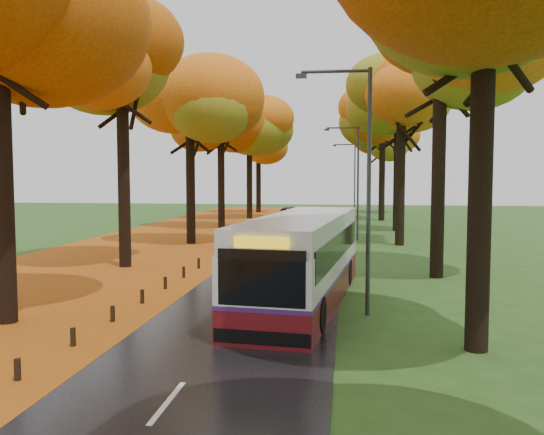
% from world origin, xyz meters
% --- Properties ---
extents(ground, '(160.00, 160.00, 0.00)m').
position_xyz_m(ground, '(0.00, 0.00, 0.00)').
color(ground, '#284C19').
rests_on(ground, ground).
extents(road, '(6.50, 90.00, 0.04)m').
position_xyz_m(road, '(0.00, 25.00, 0.02)').
color(road, black).
rests_on(road, ground).
extents(centre_line, '(0.12, 90.00, 0.01)m').
position_xyz_m(centre_line, '(0.00, 25.00, 0.04)').
color(centre_line, silver).
rests_on(centre_line, road).
extents(leaf_verge, '(12.00, 90.00, 0.02)m').
position_xyz_m(leaf_verge, '(-9.00, 25.00, 0.01)').
color(leaf_verge, '#7F3C0B').
rests_on(leaf_verge, ground).
extents(leaf_drift, '(0.90, 90.00, 0.01)m').
position_xyz_m(leaf_drift, '(-3.05, 25.00, 0.04)').
color(leaf_drift, '#B75712').
rests_on(leaf_drift, road).
extents(trees_left, '(9.20, 74.00, 13.88)m').
position_xyz_m(trees_left, '(-7.18, 27.06, 9.53)').
color(trees_left, black).
rests_on(trees_left, ground).
extents(trees_right, '(9.30, 74.20, 13.96)m').
position_xyz_m(trees_right, '(7.19, 26.91, 9.69)').
color(trees_right, black).
rests_on(trees_right, ground).
extents(bollard_row, '(0.11, 23.51, 0.52)m').
position_xyz_m(bollard_row, '(-3.70, 4.70, 0.26)').
color(bollard_row, black).
rests_on(bollard_row, ground).
extents(streetlamp_near, '(2.45, 0.18, 8.00)m').
position_xyz_m(streetlamp_near, '(3.95, 8.00, 4.71)').
color(streetlamp_near, '#333538').
rests_on(streetlamp_near, ground).
extents(streetlamp_mid, '(2.45, 0.18, 8.00)m').
position_xyz_m(streetlamp_mid, '(3.95, 30.00, 4.71)').
color(streetlamp_mid, '#333538').
rests_on(streetlamp_mid, ground).
extents(streetlamp_far, '(2.45, 0.18, 8.00)m').
position_xyz_m(streetlamp_far, '(3.95, 52.00, 4.71)').
color(streetlamp_far, '#333538').
rests_on(streetlamp_far, ground).
extents(bus, '(3.92, 12.00, 3.10)m').
position_xyz_m(bus, '(1.95, 9.54, 1.66)').
color(bus, '#5B0E14').
rests_on(bus, road).
extents(car_white, '(1.75, 4.32, 1.47)m').
position_xyz_m(car_white, '(-2.35, 30.21, 0.77)').
color(car_white, silver).
rests_on(car_white, road).
extents(car_silver, '(1.79, 3.85, 1.22)m').
position_xyz_m(car_silver, '(-2.27, 39.17, 0.65)').
color(car_silver, '#95979C').
rests_on(car_silver, road).
extents(car_dark, '(2.47, 4.91, 1.37)m').
position_xyz_m(car_dark, '(-2.35, 45.08, 0.72)').
color(car_dark, black).
rests_on(car_dark, road).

